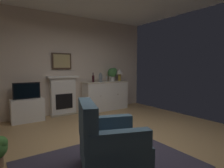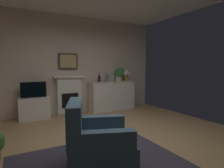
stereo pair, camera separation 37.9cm
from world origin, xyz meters
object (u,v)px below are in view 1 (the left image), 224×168
(wine_glass_left, at_px, (103,78))
(tv_set, at_px, (27,91))
(potted_plant_small, at_px, (112,73))
(table_lamp, at_px, (119,72))
(framed_picture, at_px, (62,61))
(wine_bottle, at_px, (93,79))
(vase_decorative, at_px, (100,77))
(fireplace_unit, at_px, (63,95))
(armchair, at_px, (108,143))
(wine_glass_right, at_px, (110,78))
(wine_glass_center, at_px, (107,78))
(tv_cabinet, at_px, (27,110))
(sideboard_cabinet, at_px, (106,96))

(wine_glass_left, bearing_deg, tv_set, -178.76)
(potted_plant_small, bearing_deg, table_lamp, -10.35)
(framed_picture, relative_size, wine_glass_left, 3.33)
(wine_bottle, xyz_separation_m, vase_decorative, (0.21, -0.07, 0.03))
(fireplace_unit, xyz_separation_m, vase_decorative, (1.10, -0.23, 0.49))
(fireplace_unit, relative_size, armchair, 1.08)
(wine_glass_right, relative_size, armchair, 0.16)
(fireplace_unit, height_order, potted_plant_small, potted_plant_small)
(wine_glass_right, bearing_deg, tv_set, 179.20)
(fireplace_unit, xyz_separation_m, wine_glass_center, (1.35, -0.19, 0.47))
(wine_glass_center, relative_size, wine_glass_right, 1.00)
(fireplace_unit, height_order, wine_bottle, wine_bottle)
(fireplace_unit, relative_size, tv_cabinet, 1.47)
(fireplace_unit, xyz_separation_m, framed_picture, (-0.00, 0.05, 0.97))
(wine_glass_right, bearing_deg, wine_bottle, 173.73)
(wine_glass_left, xyz_separation_m, tv_set, (-2.22, -0.05, -0.25))
(table_lamp, bearing_deg, tv_set, -179.83)
(sideboard_cabinet, relative_size, tv_cabinet, 1.95)
(wine_glass_left, relative_size, armchair, 0.16)
(fireplace_unit, distance_m, wine_bottle, 1.01)
(wine_bottle, bearing_deg, wine_glass_left, 3.00)
(potted_plant_small, bearing_deg, fireplace_unit, 175.32)
(framed_picture, bearing_deg, potted_plant_small, -6.28)
(armchair, bearing_deg, wine_glass_left, 59.81)
(fireplace_unit, xyz_separation_m, potted_plant_small, (1.61, -0.13, 0.61))
(fireplace_unit, height_order, tv_cabinet, fireplace_unit)
(vase_decorative, bearing_deg, wine_glass_left, 32.15)
(fireplace_unit, bearing_deg, armchair, -99.20)
(framed_picture, height_order, table_lamp, framed_picture)
(fireplace_unit, xyz_separation_m, wine_bottle, (0.89, -0.16, 0.46))
(fireplace_unit, bearing_deg, wine_bottle, -9.99)
(fireplace_unit, distance_m, vase_decorative, 1.23)
(tv_cabinet, bearing_deg, potted_plant_small, 0.67)
(vase_decorative, bearing_deg, potted_plant_small, 10.58)
(table_lamp, xyz_separation_m, armchair, (-2.37, -2.98, -0.79))
(wine_bottle, xyz_separation_m, tv_set, (-1.86, -0.03, -0.23))
(wine_glass_left, bearing_deg, sideboard_cabinet, -29.17)
(table_lamp, relative_size, wine_glass_left, 2.42)
(table_lamp, bearing_deg, sideboard_cabinet, -180.00)
(armchair, bearing_deg, table_lamp, 51.48)
(framed_picture, xyz_separation_m, tv_set, (-0.97, -0.23, -0.75))
(fireplace_unit, relative_size, vase_decorative, 3.91)
(tv_set, bearing_deg, potted_plant_small, 1.19)
(vase_decorative, distance_m, tv_set, 2.09)
(table_lamp, relative_size, vase_decorative, 1.42)
(sideboard_cabinet, height_order, vase_decorative, vase_decorative)
(fireplace_unit, relative_size, wine_glass_right, 6.67)
(table_lamp, xyz_separation_m, wine_bottle, (-0.97, 0.02, -0.17))
(framed_picture, relative_size, wine_glass_right, 3.33)
(fireplace_unit, relative_size, table_lamp, 2.75)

